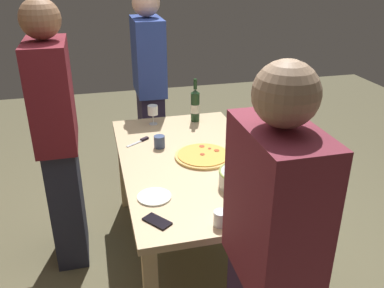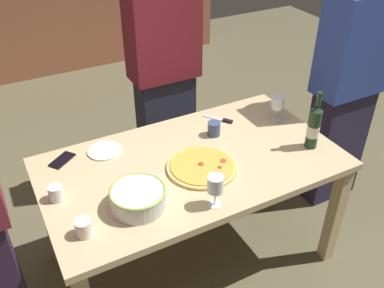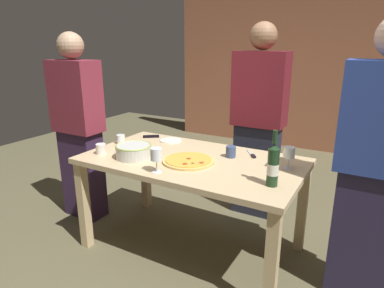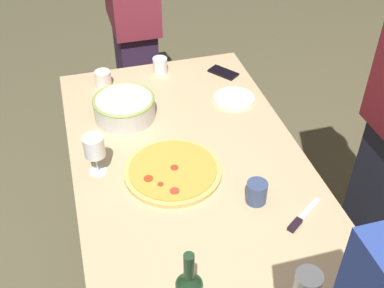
% 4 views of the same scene
% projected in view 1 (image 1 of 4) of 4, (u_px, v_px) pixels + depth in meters
% --- Properties ---
extents(ground_plane, '(8.00, 8.00, 0.00)m').
position_uv_depth(ground_plane, '(192.00, 253.00, 2.95)').
color(ground_plane, brown).
extents(dining_table, '(1.60, 0.90, 0.75)m').
position_uv_depth(dining_table, '(192.00, 172.00, 2.67)').
color(dining_table, tan).
rests_on(dining_table, ground).
extents(pizza, '(0.37, 0.37, 0.03)m').
position_uv_depth(pizza, '(203.00, 156.00, 2.66)').
color(pizza, '#E3B664').
rests_on(pizza, dining_table).
extents(serving_bowl, '(0.27, 0.27, 0.10)m').
position_uv_depth(serving_bowl, '(242.00, 178.00, 2.31)').
color(serving_bowl, silver).
rests_on(serving_bowl, dining_table).
extents(wine_bottle, '(0.07, 0.07, 0.34)m').
position_uv_depth(wine_bottle, '(195.00, 105.00, 3.19)').
color(wine_bottle, '#1B381E').
rests_on(wine_bottle, dining_table).
extents(wine_glass_near_pizza, '(0.08, 0.08, 0.15)m').
position_uv_depth(wine_glass_near_pizza, '(153.00, 111.00, 3.14)').
color(wine_glass_near_pizza, white).
rests_on(wine_glass_near_pizza, dining_table).
extents(wine_glass_by_bottle, '(0.08, 0.08, 0.17)m').
position_uv_depth(wine_glass_by_bottle, '(248.00, 141.00, 2.60)').
color(wine_glass_by_bottle, white).
rests_on(wine_glass_by_bottle, dining_table).
extents(cup_amber, '(0.07, 0.07, 0.08)m').
position_uv_depth(cup_amber, '(271.00, 204.00, 2.09)').
color(cup_amber, white).
rests_on(cup_amber, dining_table).
extents(cup_ceramic, '(0.07, 0.07, 0.08)m').
position_uv_depth(cup_ceramic, '(221.00, 218.00, 1.98)').
color(cup_ceramic, white).
rests_on(cup_ceramic, dining_table).
extents(cup_spare, '(0.07, 0.07, 0.08)m').
position_uv_depth(cup_spare, '(159.00, 142.00, 2.78)').
color(cup_spare, '#394A71').
rests_on(cup_spare, dining_table).
extents(side_plate, '(0.19, 0.19, 0.01)m').
position_uv_depth(side_plate, '(154.00, 197.00, 2.22)').
color(side_plate, white).
rests_on(side_plate, dining_table).
extents(cell_phone, '(0.16, 0.14, 0.01)m').
position_uv_depth(cell_phone, '(157.00, 221.00, 2.01)').
color(cell_phone, black).
rests_on(cell_phone, dining_table).
extents(pizza_knife, '(0.13, 0.17, 0.02)m').
position_uv_depth(pizza_knife, '(140.00, 141.00, 2.88)').
color(pizza_knife, silver).
rests_on(pizza_knife, dining_table).
extents(person_host, '(0.43, 0.24, 1.66)m').
position_uv_depth(person_host, '(268.00, 269.00, 1.59)').
color(person_host, '#321F3C').
rests_on(person_host, ground).
extents(person_guest_left, '(0.46, 0.24, 1.74)m').
position_uv_depth(person_guest_left, '(58.00, 140.00, 2.59)').
color(person_guest_left, '#252738').
rests_on(person_guest_left, ground).
extents(person_guest_right, '(0.46, 0.24, 1.71)m').
position_uv_depth(person_guest_right, '(150.00, 90.00, 3.61)').
color(person_guest_right, '#28223E').
rests_on(person_guest_right, ground).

